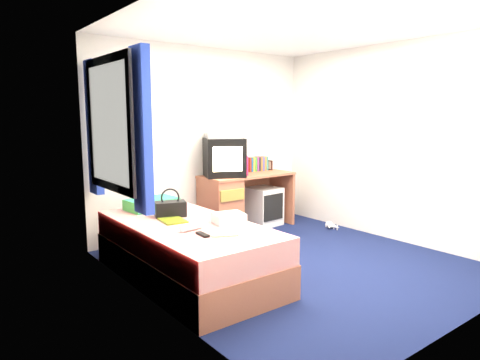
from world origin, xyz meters
TOP-DOWN VIEW (x-y plane):
  - ground at (0.00, 0.00)m, footprint 3.40×3.40m
  - room_shell at (0.00, 0.00)m, footprint 3.40×3.40m
  - bed at (-1.10, 0.33)m, footprint 1.01×2.00m
  - pillow at (-1.09, 1.08)m, footprint 0.55×0.38m
  - desk at (0.21, 1.44)m, footprint 1.30×0.55m
  - storage_cube at (0.79, 1.44)m, footprint 0.45×0.45m
  - crt_tv at (0.11, 1.44)m, footprint 0.64×0.62m
  - vcr at (0.11, 1.44)m, footprint 0.53×0.47m
  - book_row at (0.79, 1.60)m, footprint 0.34×0.13m
  - picture_frame at (1.01, 1.57)m, footprint 0.02×0.12m
  - pink_water_bottle at (0.39, 1.33)m, footprint 0.08×0.08m
  - aerosol_can at (0.35, 1.47)m, footprint 0.06×0.06m
  - handbag at (-1.09, 0.66)m, footprint 0.34×0.26m
  - towel at (-0.79, 0.09)m, footprint 0.32×0.28m
  - magazine at (-1.18, 0.46)m, footprint 0.25×0.31m
  - water_bottle at (-1.21, 0.07)m, footprint 0.21×0.09m
  - colour_swatch_fan at (-1.08, -0.25)m, footprint 0.22×0.15m
  - remote_control at (-1.21, -0.12)m, footprint 0.06×0.16m
  - window_assembly at (-1.55, 0.90)m, footprint 0.11×1.42m
  - white_heels at (1.36, 0.67)m, footprint 0.23×0.25m

SIDE VIEW (x-z plane):
  - ground at x=0.00m, z-range 0.00..0.00m
  - white_heels at x=1.36m, z-range -0.01..0.09m
  - storage_cube at x=0.79m, z-range 0.00..0.53m
  - bed at x=-1.10m, z-range 0.00..0.54m
  - desk at x=0.21m, z-range 0.03..0.78m
  - colour_swatch_fan at x=-1.08m, z-range 0.54..0.55m
  - magazine at x=-1.18m, z-range 0.54..0.55m
  - remote_control at x=-1.21m, z-range 0.54..0.56m
  - water_bottle at x=-1.21m, z-range 0.54..0.61m
  - towel at x=-0.79m, z-range 0.54..0.63m
  - pillow at x=-1.09m, z-range 0.54..0.65m
  - handbag at x=-1.09m, z-range 0.48..0.76m
  - picture_frame at x=1.01m, z-range 0.75..0.89m
  - aerosol_can at x=0.35m, z-range 0.75..0.95m
  - book_row at x=0.79m, z-range 0.75..0.95m
  - pink_water_bottle at x=0.39m, z-range 0.75..0.99m
  - crt_tv at x=0.11m, z-range 0.75..1.24m
  - vcr at x=0.11m, z-range 1.24..1.33m
  - window_assembly at x=-1.55m, z-range 0.72..2.12m
  - room_shell at x=0.00m, z-range -0.25..3.15m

